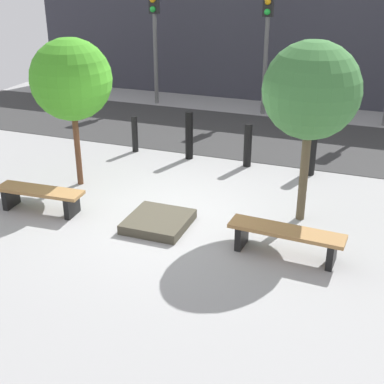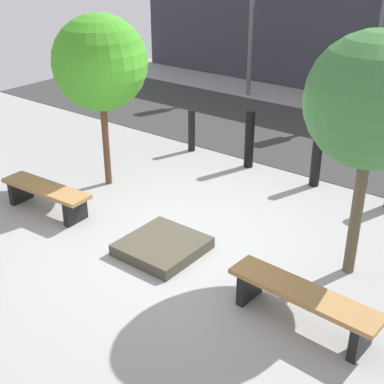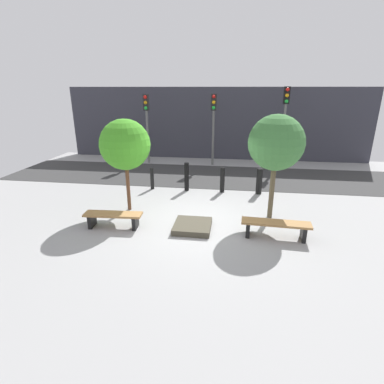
{
  "view_description": "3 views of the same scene",
  "coord_description": "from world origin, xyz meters",
  "px_view_note": "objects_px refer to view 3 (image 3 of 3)",
  "views": [
    {
      "loc": [
        3.38,
        -7.75,
        4.27
      ],
      "look_at": [
        0.51,
        -0.09,
        0.6
      ],
      "focal_mm": 50.0,
      "sensor_mm": 36.0,
      "label": 1
    },
    {
      "loc": [
        4.18,
        -5.09,
        3.97
      ],
      "look_at": [
        -0.08,
        0.41,
        0.6
      ],
      "focal_mm": 50.0,
      "sensor_mm": 36.0,
      "label": 2
    },
    {
      "loc": [
        1.03,
        -7.86,
        3.73
      ],
      "look_at": [
        -0.1,
        0.26,
        0.87
      ],
      "focal_mm": 28.0,
      "sensor_mm": 36.0,
      "label": 3
    }
  ],
  "objects_px": {
    "tree_behind_right_bench": "(276,143)",
    "bollard_far_left": "(152,178)",
    "bollard_right": "(259,181)",
    "traffic_light_mid_east": "(285,113)",
    "bollard_left": "(187,177)",
    "planter_bed": "(193,226)",
    "bench_right": "(276,226)",
    "tree_behind_left_bench": "(125,145)",
    "traffic_light_west": "(147,116)",
    "traffic_light_mid_west": "(214,117)",
    "bench_left": "(113,217)",
    "bollard_center": "(222,180)"
  },
  "relations": [
    {
      "from": "tree_behind_left_bench",
      "to": "bench_left",
      "type": "bearing_deg",
      "value": -90.0
    },
    {
      "from": "bench_left",
      "to": "planter_bed",
      "type": "height_order",
      "value": "bench_left"
    },
    {
      "from": "planter_bed",
      "to": "bollard_right",
      "type": "relative_size",
      "value": 1.1
    },
    {
      "from": "tree_behind_right_bench",
      "to": "bollard_left",
      "type": "height_order",
      "value": "tree_behind_right_bench"
    },
    {
      "from": "bollard_left",
      "to": "traffic_light_mid_east",
      "type": "distance_m",
      "value": 6.2
    },
    {
      "from": "traffic_light_mid_west",
      "to": "traffic_light_mid_east",
      "type": "relative_size",
      "value": 0.92
    },
    {
      "from": "traffic_light_mid_west",
      "to": "bollard_left",
      "type": "bearing_deg",
      "value": -99.11
    },
    {
      "from": "bollard_left",
      "to": "bollard_center",
      "type": "distance_m",
      "value": 1.36
    },
    {
      "from": "bollard_right",
      "to": "tree_behind_left_bench",
      "type": "bearing_deg",
      "value": -153.3
    },
    {
      "from": "bollard_center",
      "to": "traffic_light_west",
      "type": "bearing_deg",
      "value": 133.77
    },
    {
      "from": "bollard_center",
      "to": "bollard_right",
      "type": "distance_m",
      "value": 1.35
    },
    {
      "from": "tree_behind_right_bench",
      "to": "traffic_light_west",
      "type": "relative_size",
      "value": 0.89
    },
    {
      "from": "tree_behind_left_bench",
      "to": "bollard_right",
      "type": "height_order",
      "value": "tree_behind_left_bench"
    },
    {
      "from": "bench_right",
      "to": "traffic_light_west",
      "type": "relative_size",
      "value": 0.52
    },
    {
      "from": "planter_bed",
      "to": "bollard_far_left",
      "type": "relative_size",
      "value": 1.24
    },
    {
      "from": "planter_bed",
      "to": "bollard_far_left",
      "type": "xyz_separation_m",
      "value": [
        -2.03,
        3.27,
        0.34
      ]
    },
    {
      "from": "planter_bed",
      "to": "traffic_light_mid_west",
      "type": "height_order",
      "value": "traffic_light_mid_west"
    },
    {
      "from": "tree_behind_left_bench",
      "to": "traffic_light_mid_east",
      "type": "bearing_deg",
      "value": 48.71
    },
    {
      "from": "tree_behind_left_bench",
      "to": "bollard_left",
      "type": "xyz_separation_m",
      "value": [
        1.54,
        2.14,
        -1.56
      ]
    },
    {
      "from": "tree_behind_left_bench",
      "to": "bollard_center",
      "type": "height_order",
      "value": "tree_behind_left_bench"
    },
    {
      "from": "bench_right",
      "to": "tree_behind_left_bench",
      "type": "height_order",
      "value": "tree_behind_left_bench"
    },
    {
      "from": "bollard_far_left",
      "to": "bollard_right",
      "type": "distance_m",
      "value": 4.06
    },
    {
      "from": "bollard_far_left",
      "to": "bench_left",
      "type": "bearing_deg",
      "value": -93.1
    },
    {
      "from": "planter_bed",
      "to": "bollard_left",
      "type": "height_order",
      "value": "bollard_left"
    },
    {
      "from": "tree_behind_right_bench",
      "to": "bollard_far_left",
      "type": "relative_size",
      "value": 3.61
    },
    {
      "from": "bollard_right",
      "to": "traffic_light_west",
      "type": "distance_m",
      "value": 7.11
    },
    {
      "from": "planter_bed",
      "to": "bench_right",
      "type": "bearing_deg",
      "value": -5.15
    },
    {
      "from": "traffic_light_mid_east",
      "to": "bollard_right",
      "type": "bearing_deg",
      "value": -107.55
    },
    {
      "from": "planter_bed",
      "to": "bollard_right",
      "type": "bearing_deg",
      "value": 58.14
    },
    {
      "from": "bench_left",
      "to": "traffic_light_mid_west",
      "type": "bearing_deg",
      "value": 70.67
    },
    {
      "from": "bollard_left",
      "to": "traffic_light_mid_west",
      "type": "bearing_deg",
      "value": 80.89
    },
    {
      "from": "bollard_far_left",
      "to": "traffic_light_mid_east",
      "type": "xyz_separation_m",
      "value": [
        5.4,
        4.22,
        2.19
      ]
    },
    {
      "from": "bollard_right",
      "to": "traffic_light_mid_east",
      "type": "relative_size",
      "value": 0.25
    },
    {
      "from": "bench_left",
      "to": "planter_bed",
      "type": "distance_m",
      "value": 2.24
    },
    {
      "from": "bench_right",
      "to": "traffic_light_mid_east",
      "type": "bearing_deg",
      "value": 84.75
    },
    {
      "from": "traffic_light_mid_west",
      "to": "traffic_light_mid_east",
      "type": "height_order",
      "value": "traffic_light_mid_east"
    },
    {
      "from": "bollard_right",
      "to": "traffic_light_mid_west",
      "type": "bearing_deg",
      "value": 115.7
    },
    {
      "from": "bollard_left",
      "to": "traffic_light_west",
      "type": "xyz_separation_m",
      "value": [
        -2.69,
        4.22,
        1.84
      ]
    },
    {
      "from": "traffic_light_mid_east",
      "to": "bollard_center",
      "type": "bearing_deg",
      "value": -122.5
    },
    {
      "from": "traffic_light_mid_west",
      "to": "traffic_light_mid_east",
      "type": "xyz_separation_m",
      "value": [
        3.37,
        0.0,
        0.21
      ]
    },
    {
      "from": "tree_behind_left_bench",
      "to": "bench_right",
      "type": "bearing_deg",
      "value": -16.69
    },
    {
      "from": "traffic_light_west",
      "to": "traffic_light_mid_east",
      "type": "relative_size",
      "value": 0.91
    },
    {
      "from": "tree_behind_right_bench",
      "to": "traffic_light_west",
      "type": "bearing_deg",
      "value": 131.29
    },
    {
      "from": "bollard_right",
      "to": "bollard_far_left",
      "type": "bearing_deg",
      "value": 180.0
    },
    {
      "from": "bench_right",
      "to": "bollard_left",
      "type": "bearing_deg",
      "value": 133.1
    },
    {
      "from": "planter_bed",
      "to": "traffic_light_west",
      "type": "xyz_separation_m",
      "value": [
        -3.37,
        7.49,
        2.3
      ]
    },
    {
      "from": "planter_bed",
      "to": "bollard_center",
      "type": "bearing_deg",
      "value": 78.3
    },
    {
      "from": "bench_left",
      "to": "bollard_far_left",
      "type": "bearing_deg",
      "value": 83.67
    },
    {
      "from": "tree_behind_right_bench",
      "to": "traffic_light_mid_east",
      "type": "height_order",
      "value": "traffic_light_mid_east"
    },
    {
      "from": "bollard_left",
      "to": "planter_bed",
      "type": "bearing_deg",
      "value": -78.3
    }
  ]
}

